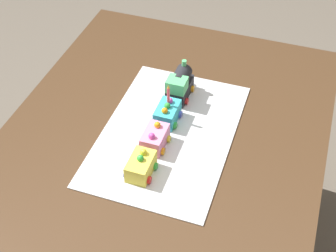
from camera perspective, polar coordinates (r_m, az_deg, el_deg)
dining_table at (r=1.57m, az=-1.41°, el=-5.48°), size 1.40×1.00×0.74m
cake_board at (r=1.53m, az=0.00°, el=-0.86°), size 0.60×0.40×0.00m
cake_locomotive at (r=1.63m, az=1.38°, el=4.85°), size 0.14×0.08×0.12m
cake_car_caboose_turquoise at (r=1.55m, az=-0.08°, el=1.51°), size 0.10×0.08×0.07m
cake_car_gondola_bubblegum at (r=1.47m, az=-1.56°, el=-1.45°), size 0.10×0.08×0.07m
cake_car_tanker_lemon at (r=1.40m, az=-3.21°, el=-4.70°), size 0.10×0.08×0.07m
birthday_candle at (r=1.51m, az=0.03°, el=3.83°), size 0.01×0.01×0.07m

